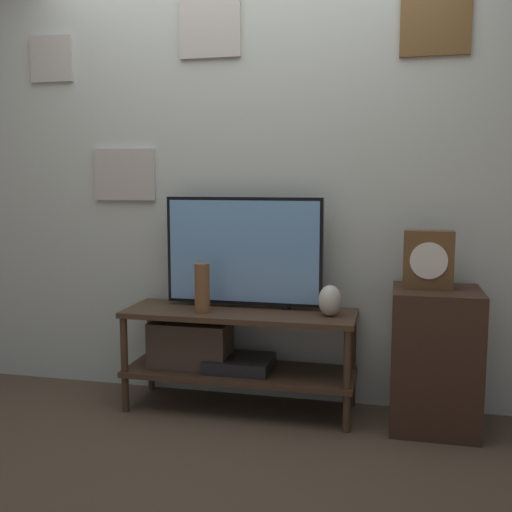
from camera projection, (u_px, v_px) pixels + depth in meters
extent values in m
plane|color=#4C3D2D|center=(228.00, 426.00, 3.14)|extent=(12.00, 12.00, 0.00)
cube|color=beige|center=(251.00, 169.00, 3.47)|extent=(6.40, 0.06, 2.70)
cube|color=#B7B2A8|center=(51.00, 59.00, 3.63)|extent=(0.28, 0.02, 0.27)
cube|color=white|center=(51.00, 59.00, 3.62)|extent=(0.24, 0.01, 0.24)
cube|color=#B7B2A8|center=(125.00, 175.00, 3.61)|extent=(0.39, 0.02, 0.31)
cube|color=white|center=(124.00, 175.00, 3.60)|extent=(0.35, 0.01, 0.27)
cube|color=brown|center=(436.00, 24.00, 3.11)|extent=(0.36, 0.02, 0.32)
cube|color=beige|center=(436.00, 24.00, 3.10)|extent=(0.32, 0.01, 0.28)
cube|color=#B7B2A8|center=(210.00, 28.00, 3.38)|extent=(0.36, 0.02, 0.33)
cube|color=#BCB299|center=(209.00, 28.00, 3.38)|extent=(0.32, 0.01, 0.30)
cube|color=#422D1E|center=(240.00, 313.00, 3.32)|extent=(1.29, 0.43, 0.03)
cube|color=#422D1E|center=(240.00, 372.00, 3.36)|extent=(1.29, 0.43, 0.03)
cylinder|color=#422D1E|center=(124.00, 362.00, 3.31)|extent=(0.04, 0.04, 0.57)
cylinder|color=#422D1E|center=(347.00, 379.00, 3.04)|extent=(0.04, 0.04, 0.57)
cylinder|color=#422D1E|center=(151.00, 345.00, 3.67)|extent=(0.04, 0.04, 0.57)
cylinder|color=#422D1E|center=(352.00, 358.00, 3.39)|extent=(0.04, 0.04, 0.57)
cube|color=black|center=(240.00, 363.00, 3.35)|extent=(0.36, 0.30, 0.07)
cube|color=#47382D|center=(191.00, 344.00, 3.41)|extent=(0.45, 0.23, 0.26)
cylinder|color=black|center=(202.00, 303.00, 3.46)|extent=(0.05, 0.05, 0.02)
cylinder|color=black|center=(286.00, 308.00, 3.35)|extent=(0.05, 0.05, 0.02)
cube|color=black|center=(243.00, 251.00, 3.37)|extent=(0.90, 0.04, 0.61)
cube|color=#6B9ED1|center=(242.00, 251.00, 3.35)|extent=(0.86, 0.01, 0.57)
ellipsoid|color=beige|center=(330.00, 301.00, 3.18)|extent=(0.12, 0.13, 0.17)
cylinder|color=brown|center=(202.00, 288.00, 3.27)|extent=(0.08, 0.08, 0.27)
cube|color=#382319|center=(435.00, 359.00, 3.10)|extent=(0.44, 0.43, 0.73)
cube|color=brown|center=(428.00, 259.00, 3.07)|extent=(0.25, 0.10, 0.30)
cylinder|color=white|center=(429.00, 261.00, 3.02)|extent=(0.19, 0.01, 0.19)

